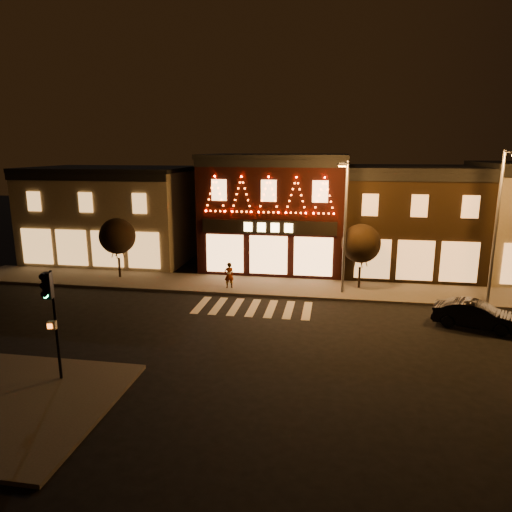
% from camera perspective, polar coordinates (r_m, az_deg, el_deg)
% --- Properties ---
extents(ground, '(120.00, 120.00, 0.00)m').
position_cam_1_polar(ground, '(22.54, -2.14, -9.65)').
color(ground, black).
rests_on(ground, ground).
extents(sidewalk_far, '(44.00, 4.00, 0.15)m').
position_cam_1_polar(sidewalk_far, '(29.72, 4.80, -3.89)').
color(sidewalk_far, '#47423D').
rests_on(sidewalk_far, ground).
extents(sidewalk_near, '(7.00, 7.00, 0.15)m').
position_cam_1_polar(sidewalk_near, '(18.85, -27.90, -15.74)').
color(sidewalk_near, '#47423D').
rests_on(sidewalk_near, ground).
extents(building_left, '(12.20, 8.28, 7.30)m').
position_cam_1_polar(building_left, '(38.78, -17.02, 4.97)').
color(building_left, '#7E715A').
rests_on(building_left, ground).
extents(building_pulp, '(10.20, 8.34, 8.30)m').
position_cam_1_polar(building_pulp, '(34.90, 2.48, 5.52)').
color(building_pulp, black).
rests_on(building_pulp, ground).
extents(building_right_a, '(9.20, 8.28, 7.50)m').
position_cam_1_polar(building_right_a, '(35.09, 18.10, 4.28)').
color(building_right_a, '#302010').
rests_on(building_right_a, ground).
extents(traffic_signal_near, '(0.34, 0.44, 4.22)m').
position_cam_1_polar(traffic_signal_near, '(18.61, -23.75, -5.46)').
color(traffic_signal_near, black).
rests_on(traffic_signal_near, sidewalk_near).
extents(streetlamp_mid, '(0.67, 1.80, 7.85)m').
position_cam_1_polar(streetlamp_mid, '(27.77, 10.77, 4.64)').
color(streetlamp_mid, '#59595E').
rests_on(streetlamp_mid, sidewalk_far).
extents(streetlamp_right, '(0.53, 1.93, 8.47)m').
position_cam_1_polar(streetlamp_right, '(28.43, 27.55, 4.33)').
color(streetlamp_right, '#59595E').
rests_on(streetlamp_right, sidewalk_far).
extents(tree_left, '(2.41, 2.41, 4.03)m').
position_cam_1_polar(tree_left, '(32.57, -16.57, 2.34)').
color(tree_left, black).
rests_on(tree_left, sidewalk_far).
extents(tree_right, '(2.41, 2.41, 4.03)m').
position_cam_1_polar(tree_right, '(29.48, 12.71, 1.50)').
color(tree_right, black).
rests_on(tree_right, sidewalk_far).
extents(dark_sedan, '(4.28, 2.64, 1.33)m').
position_cam_1_polar(dark_sedan, '(25.60, 25.32, -6.53)').
color(dark_sedan, black).
rests_on(dark_sedan, ground).
extents(pedestrian, '(0.70, 0.60, 1.63)m').
position_cam_1_polar(pedestrian, '(29.22, -3.31, -2.35)').
color(pedestrian, gray).
rests_on(pedestrian, sidewalk_far).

